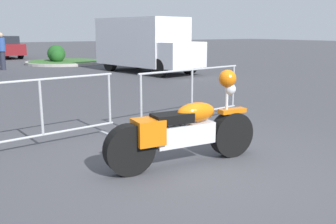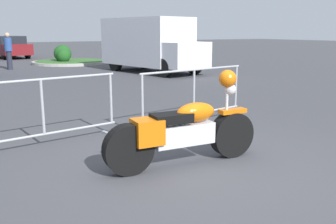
# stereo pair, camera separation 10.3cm
# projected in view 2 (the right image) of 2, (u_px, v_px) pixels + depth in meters

# --- Properties ---
(ground_plane) EXTENTS (120.00, 120.00, 0.00)m
(ground_plane) POSITION_uv_depth(u_px,v_px,m) (205.00, 171.00, 4.82)
(ground_plane) COLOR #424247
(motorcycle) EXTENTS (2.21, 0.40, 1.25)m
(motorcycle) POSITION_uv_depth(u_px,v_px,m) (184.00, 130.00, 4.94)
(motorcycle) COLOR black
(motorcycle) RESTS_ON ground
(crowd_barrier_near) EXTENTS (2.46, 0.72, 1.07)m
(crowd_barrier_near) POSITION_uv_depth(u_px,v_px,m) (43.00, 112.00, 5.70)
(crowd_barrier_near) COLOR #9EA0A5
(crowd_barrier_near) RESTS_ON ground
(crowd_barrier_far) EXTENTS (2.46, 0.72, 1.07)m
(crowd_barrier_far) POSITION_uv_depth(u_px,v_px,m) (194.00, 96.00, 7.12)
(crowd_barrier_far) COLOR #9EA0A5
(crowd_barrier_far) RESTS_ON ground
(delivery_van) EXTENTS (2.89, 5.28, 2.31)m
(delivery_van) POSITION_uv_depth(u_px,v_px,m) (150.00, 43.00, 16.14)
(delivery_van) COLOR silver
(delivery_van) RESTS_ON ground
(parked_car_maroon) EXTENTS (2.33, 4.45, 1.44)m
(parked_car_maroon) POSITION_uv_depth(u_px,v_px,m) (9.00, 47.00, 24.75)
(parked_car_maroon) COLOR maroon
(parked_car_maroon) RESTS_ON ground
(pedestrian) EXTENTS (0.39, 0.39, 1.69)m
(pedestrian) POSITION_uv_depth(u_px,v_px,m) (8.00, 50.00, 17.24)
(pedestrian) COLOR #262838
(pedestrian) RESTS_ON ground
(planter_island) EXTENTS (4.12, 4.12, 1.02)m
(planter_island) POSITION_uv_depth(u_px,v_px,m) (68.00, 60.00, 20.62)
(planter_island) COLOR #ADA89E
(planter_island) RESTS_ON ground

